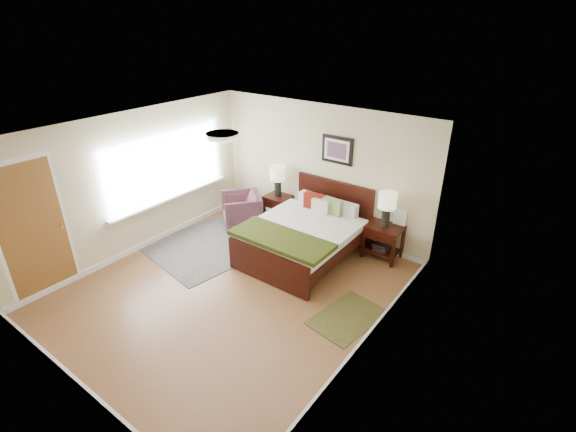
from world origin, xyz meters
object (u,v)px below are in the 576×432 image
object	(u,v)px
lamp_left	(278,176)
rug_persian	(221,240)
bed	(305,230)
nightstand_right	(383,239)
nightstand_left	(277,202)
lamp_right	(387,204)
armchair	(242,210)

from	to	relation	value
lamp_left	rug_persian	bearing A→B (deg)	-107.43
bed	lamp_left	world-z (taller)	lamp_left
bed	nightstand_right	bearing A→B (deg)	34.70
nightstand_left	lamp_right	world-z (taller)	lamp_right
bed	nightstand_right	xyz separation A→B (m)	(1.13, 0.78, -0.14)
nightstand_right	nightstand_left	bearing A→B (deg)	-179.83
nightstand_left	lamp_left	bearing A→B (deg)	90.00
rug_persian	lamp_right	bearing A→B (deg)	34.46
nightstand_left	rug_persian	size ratio (longest dim) A/B	0.23
nightstand_right	bed	bearing A→B (deg)	-145.30
armchair	rug_persian	bearing A→B (deg)	-41.55
lamp_left	armchair	xyz separation A→B (m)	(-0.50, -0.55, -0.67)
bed	lamp_right	distance (m)	1.47
nightstand_right	rug_persian	size ratio (longest dim) A/B	0.24
nightstand_right	armchair	xyz separation A→B (m)	(-2.82, -0.54, -0.03)
lamp_right	bed	bearing A→B (deg)	-144.83
lamp_right	nightstand_right	bearing A→B (deg)	-90.00
rug_persian	lamp_left	bearing A→B (deg)	82.00
armchair	rug_persian	world-z (taller)	armchair
nightstand_right	armchair	size ratio (longest dim) A/B	0.82
lamp_right	armchair	world-z (taller)	lamp_right
armchair	rug_persian	size ratio (longest dim) A/B	0.29
lamp_right	armchair	bearing A→B (deg)	-168.98
lamp_right	armchair	distance (m)	2.96
nightstand_right	lamp_left	distance (m)	2.41
nightstand_right	lamp_left	bearing A→B (deg)	179.66
nightstand_left	rug_persian	world-z (taller)	nightstand_left
nightstand_right	armchair	world-z (taller)	armchair
nightstand_left	rug_persian	bearing A→B (deg)	-107.70
bed	rug_persian	xyz separation A→B (m)	(-1.59, -0.48, -0.51)
lamp_left	armchair	distance (m)	1.00
nightstand_left	lamp_left	distance (m)	0.54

